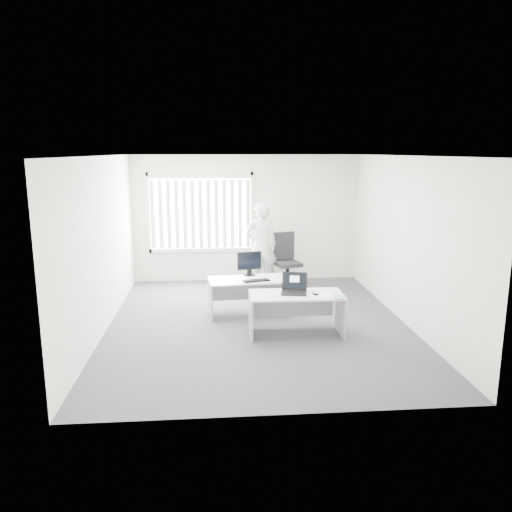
{
  "coord_description": "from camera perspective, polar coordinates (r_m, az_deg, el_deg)",
  "views": [
    {
      "loc": [
        -0.7,
        -8.02,
        2.87
      ],
      "look_at": [
        -0.02,
        0.15,
        1.15
      ],
      "focal_mm": 35.0,
      "sensor_mm": 36.0,
      "label": 1
    }
  ],
  "objects": [
    {
      "name": "window",
      "position": [
        11.06,
        -6.33,
        4.96
      ],
      "size": [
        2.32,
        0.06,
        1.76
      ],
      "primitive_type": "cube",
      "color": "silver",
      "rests_on": "wall_back"
    },
    {
      "name": "blinds",
      "position": [
        11.0,
        -6.33,
        4.77
      ],
      "size": [
        2.2,
        0.1,
        1.5
      ],
      "primitive_type": null,
      "color": "white",
      "rests_on": "wall_back"
    },
    {
      "name": "keyboard",
      "position": [
        8.67,
        0.07,
        -2.83
      ],
      "size": [
        0.48,
        0.27,
        0.02
      ],
      "primitive_type": "cube",
      "rotation": [
        0.0,
        0.0,
        0.27
      ],
      "color": "black",
      "rests_on": "desk_far"
    },
    {
      "name": "desk_near",
      "position": [
        7.94,
        4.6,
        -5.64
      ],
      "size": [
        1.48,
        0.71,
        0.67
      ],
      "rotation": [
        0.0,
        0.0,
        -0.01
      ],
      "color": "white",
      "rests_on": "ground"
    },
    {
      "name": "ceiling",
      "position": [
        8.05,
        0.2,
        11.38
      ],
      "size": [
        5.0,
        6.0,
        0.02
      ],
      "primitive_type": "cube",
      "color": "silver",
      "rests_on": "wall_back"
    },
    {
      "name": "paper_sheet",
      "position": [
        7.83,
        7.57,
        -4.52
      ],
      "size": [
        0.32,
        0.24,
        0.0
      ],
      "primitive_type": "cube",
      "rotation": [
        0.0,
        0.0,
        0.1
      ],
      "color": "white",
      "rests_on": "desk_near"
    },
    {
      "name": "ground",
      "position": [
        8.54,
        0.19,
        -7.75
      ],
      "size": [
        6.0,
        6.0,
        0.0
      ],
      "primitive_type": "plane",
      "color": "#53525A",
      "rests_on": "ground"
    },
    {
      "name": "mouse",
      "position": [
        7.86,
        6.8,
        -4.28
      ],
      "size": [
        0.08,
        0.11,
        0.04
      ],
      "primitive_type": null,
      "rotation": [
        0.0,
        0.0,
        0.31
      ],
      "color": "silver",
      "rests_on": "paper_sheet"
    },
    {
      "name": "monitor",
      "position": [
        9.02,
        -0.76,
        -0.87
      ],
      "size": [
        0.46,
        0.2,
        0.44
      ],
      "primitive_type": null,
      "rotation": [
        0.0,
        0.0,
        0.15
      ],
      "color": "black",
      "rests_on": "desk_far"
    },
    {
      "name": "laptop",
      "position": [
        7.85,
        4.38,
        -3.24
      ],
      "size": [
        0.46,
        0.42,
        0.31
      ],
      "primitive_type": null,
      "rotation": [
        0.0,
        0.0,
        -0.2
      ],
      "color": "black",
      "rests_on": "desk_near"
    },
    {
      "name": "wall_right",
      "position": [
        8.75,
        16.73,
        1.71
      ],
      "size": [
        0.02,
        6.0,
        2.8
      ],
      "primitive_type": "cube",
      "color": "white",
      "rests_on": "ground"
    },
    {
      "name": "wall_back",
      "position": [
        11.14,
        -1.14,
        4.3
      ],
      "size": [
        5.0,
        0.02,
        2.8
      ],
      "primitive_type": "cube",
      "color": "white",
      "rests_on": "ground"
    },
    {
      "name": "wall_left",
      "position": [
        8.35,
        -17.17,
        1.2
      ],
      "size": [
        0.02,
        6.0,
        2.8
      ],
      "primitive_type": "cube",
      "color": "white",
      "rests_on": "ground"
    },
    {
      "name": "office_chair",
      "position": [
        10.78,
        3.51,
        -1.59
      ],
      "size": [
        0.82,
        0.82,
        1.16
      ],
      "rotation": [
        0.0,
        0.0,
        0.28
      ],
      "color": "black",
      "rests_on": "ground"
    },
    {
      "name": "person",
      "position": [
        10.52,
        0.59,
        1.2
      ],
      "size": [
        0.69,
        0.47,
        1.84
      ],
      "primitive_type": "imported",
      "rotation": [
        0.0,
        0.0,
        3.19
      ],
      "color": "silver",
      "rests_on": "ground"
    },
    {
      "name": "booklet",
      "position": [
        7.78,
        9.55,
        -4.66
      ],
      "size": [
        0.23,
        0.27,
        0.01
      ],
      "primitive_type": "cube",
      "rotation": [
        0.0,
        0.0,
        -0.34
      ],
      "color": "silver",
      "rests_on": "desk_near"
    },
    {
      "name": "wall_front",
      "position": [
        5.27,
        3.02,
        -4.34
      ],
      "size": [
        5.0,
        0.02,
        2.8
      ],
      "primitive_type": "cube",
      "color": "white",
      "rests_on": "ground"
    },
    {
      "name": "desk_far",
      "position": [
        8.87,
        -0.72,
        -3.79
      ],
      "size": [
        1.5,
        0.81,
        0.66
      ],
      "rotation": [
        0.0,
        0.0,
        0.1
      ],
      "color": "white",
      "rests_on": "ground"
    }
  ]
}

